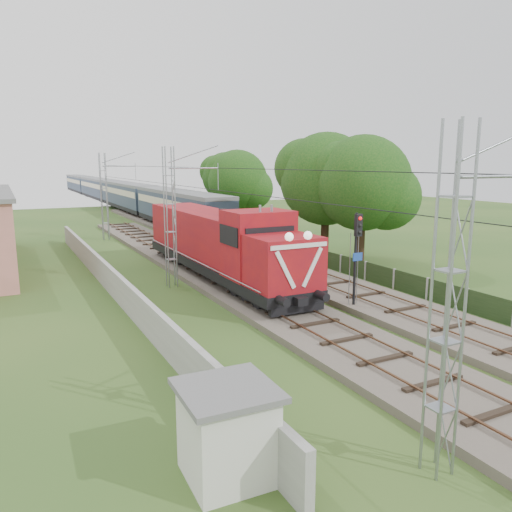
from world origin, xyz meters
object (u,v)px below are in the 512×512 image
locomotive (220,243)px  signal_post (357,244)px  coach_rake (111,190)px  relay_hut (227,432)px

locomotive → signal_post: size_ratio=3.84×
signal_post → coach_rake: bearing=88.6°
locomotive → signal_post: (3.40, -8.71, 0.92)m
locomotive → relay_hut: size_ratio=8.37×
locomotive → coach_rake: locomotive is taller
coach_rake → relay_hut: size_ratio=42.63×
relay_hut → signal_post: bearing=40.3°
coach_rake → signal_post: size_ratio=19.53×
relay_hut → coach_rake: bearing=80.7°
coach_rake → relay_hut: coach_rake is taller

